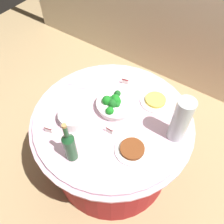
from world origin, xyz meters
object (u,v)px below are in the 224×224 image
object	(u,v)px
label_placard_mid	(48,130)
label_placard_rear	(125,81)
wine_bottle	(70,146)
food_plate_fried_egg	(155,101)
broccoli_bowl	(115,104)
decorative_fruit_vase	(180,122)
plate_stack	(74,117)
food_plate_stir_fry	(132,149)
serving_tongs	(79,86)
label_placard_front	(109,130)

from	to	relation	value
label_placard_mid	label_placard_rear	xyz separation A→B (m)	(0.17, 0.67, 0.00)
wine_bottle	food_plate_fried_egg	size ratio (longest dim) A/B	1.53
wine_bottle	food_plate_fried_egg	world-z (taller)	wine_bottle
broccoli_bowl	decorative_fruit_vase	world-z (taller)	decorative_fruit_vase
broccoli_bowl	label_placard_mid	distance (m)	0.49
broccoli_bowl	plate_stack	bearing A→B (deg)	-124.27
label_placard_rear	decorative_fruit_vase	bearing A→B (deg)	-22.23
food_plate_stir_fry	label_placard_mid	xyz separation A→B (m)	(-0.53, -0.19, 0.02)
wine_bottle	serving_tongs	distance (m)	0.61
label_placard_mid	label_placard_rear	world-z (taller)	same
food_plate_stir_fry	label_placard_rear	bearing A→B (deg)	126.93
wine_bottle	decorative_fruit_vase	world-z (taller)	decorative_fruit_vase
broccoli_bowl	decorative_fruit_vase	bearing A→B (deg)	3.72
wine_bottle	label_placard_front	size ratio (longest dim) A/B	6.11
plate_stack	wine_bottle	distance (m)	0.29
food_plate_fried_egg	decorative_fruit_vase	bearing A→B (deg)	-36.96
serving_tongs	broccoli_bowl	bearing A→B (deg)	-3.07
wine_bottle	broccoli_bowl	bearing A→B (deg)	89.69
wine_bottle	food_plate_stir_fry	distance (m)	0.39
serving_tongs	label_placard_rear	distance (m)	0.36
food_plate_stir_fry	label_placard_rear	size ratio (longest dim) A/B	4.00
serving_tongs	label_placard_rear	size ratio (longest dim) A/B	2.90
decorative_fruit_vase	label_placard_mid	world-z (taller)	decorative_fruit_vase
plate_stack	food_plate_stir_fry	distance (m)	0.45
wine_bottle	label_placard_mid	bearing A→B (deg)	168.98
food_plate_fried_egg	label_placard_rear	distance (m)	0.29
serving_tongs	food_plate_fried_egg	size ratio (longest dim) A/B	0.72
label_placard_rear	plate_stack	bearing A→B (deg)	-100.85
food_plate_fried_egg	wine_bottle	bearing A→B (deg)	-107.28
broccoli_bowl	label_placard_mid	size ratio (longest dim) A/B	5.09
broccoli_bowl	food_plate_stir_fry	bearing A→B (deg)	-38.87
label_placard_front	wine_bottle	bearing A→B (deg)	-108.39
plate_stack	label_placard_front	world-z (taller)	plate_stack
broccoli_bowl	label_placard_rear	bearing A→B (deg)	106.75
decorative_fruit_vase	label_placard_mid	bearing A→B (deg)	-147.28
broccoli_bowl	wine_bottle	xyz separation A→B (m)	(-0.00, -0.47, 0.08)
label_placard_front	food_plate_fried_egg	bearing A→B (deg)	73.47
food_plate_stir_fry	label_placard_rear	world-z (taller)	label_placard_rear
broccoli_bowl	wine_bottle	size ratio (longest dim) A/B	0.83
label_placard_mid	food_plate_fried_egg	bearing A→B (deg)	54.32
serving_tongs	food_plate_fried_egg	distance (m)	0.59
food_plate_fried_egg	serving_tongs	bearing A→B (deg)	-160.78
broccoli_bowl	label_placard_front	distance (m)	0.22
label_placard_mid	food_plate_stir_fry	bearing A→B (deg)	20.23
broccoli_bowl	serving_tongs	bearing A→B (deg)	176.93
decorative_fruit_vase	label_placard_mid	size ratio (longest dim) A/B	6.18
decorative_fruit_vase	food_plate_fried_egg	world-z (taller)	decorative_fruit_vase
label_placard_front	label_placard_mid	xyz separation A→B (m)	(-0.33, -0.22, 0.00)
wine_bottle	serving_tongs	world-z (taller)	wine_bottle
plate_stack	label_placard_rear	distance (m)	0.50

